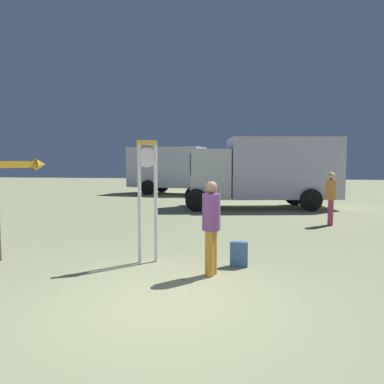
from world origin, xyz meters
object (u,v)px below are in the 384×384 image
at_px(arrow_sign, 14,184).
at_px(person_near_clock, 211,223).
at_px(backpack, 239,254).
at_px(standing_clock, 148,190).
at_px(person_distant, 331,196).
at_px(box_truck_near, 266,170).
at_px(box_truck_far, 178,168).

relative_size(arrow_sign, person_near_clock, 1.43).
distance_m(arrow_sign, backpack, 4.76).
distance_m(standing_clock, person_distant, 6.79).
height_order(standing_clock, person_near_clock, standing_clock).
bearing_deg(arrow_sign, standing_clock, 1.69).
bearing_deg(person_near_clock, person_distant, 61.13).
distance_m(standing_clock, box_truck_near, 9.70).
bearing_deg(box_truck_far, standing_clock, -81.19).
distance_m(backpack, person_distant, 5.83).
bearing_deg(box_truck_near, backpack, -95.45).
bearing_deg(arrow_sign, backpack, 0.48).
relative_size(box_truck_near, box_truck_far, 0.98).
relative_size(person_distant, box_truck_far, 0.24).
xyz_separation_m(standing_clock, backpack, (1.78, -0.04, -1.20)).
distance_m(person_distant, box_truck_far, 12.70).
height_order(person_distant, box_truck_near, box_truck_near).
bearing_deg(backpack, box_truck_far, 105.00).
bearing_deg(backpack, standing_clock, 178.57).
height_order(person_near_clock, backpack, person_near_clock).
relative_size(standing_clock, person_distant, 1.44).
height_order(person_distant, box_truck_far, box_truck_far).
height_order(standing_clock, arrow_sign, standing_clock).
xyz_separation_m(backpack, box_truck_far, (-4.22, 15.74, 1.37)).
bearing_deg(person_distant, standing_clock, -131.53).
height_order(person_near_clock, box_truck_far, box_truck_far).
bearing_deg(box_truck_near, person_near_clock, -97.73).
bearing_deg(standing_clock, arrow_sign, -178.31).
distance_m(box_truck_near, box_truck_far, 8.17).
height_order(person_near_clock, box_truck_near, box_truck_near).
bearing_deg(arrow_sign, person_distant, 35.26).
distance_m(arrow_sign, box_truck_near, 10.88).
xyz_separation_m(box_truck_near, box_truck_far, (-5.11, 6.38, -0.05)).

